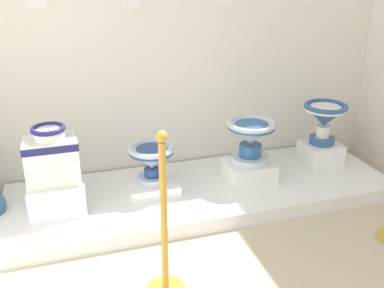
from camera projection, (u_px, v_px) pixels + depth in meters
name	position (u px, v px, depth m)	size (l,w,h in m)	color
display_platform	(202.00, 192.00, 3.66)	(3.09, 1.02, 0.12)	white
plinth_block_central_ornate	(57.00, 196.00, 3.23)	(0.39, 0.33, 0.24)	white
antique_toilet_central_ornate	(51.00, 155.00, 3.11)	(0.37, 0.27, 0.42)	white
plinth_block_pale_glazed	(153.00, 187.00, 3.52)	(0.39, 0.31, 0.08)	white
antique_toilet_pale_glazed	(152.00, 158.00, 3.43)	(0.36, 0.36, 0.31)	silver
plinth_block_broad_patterned	(249.00, 171.00, 3.69)	(0.38, 0.34, 0.17)	white
antique_toilet_broad_patterned	(251.00, 136.00, 3.57)	(0.39, 0.39, 0.35)	silver
plinth_block_slender_white	(320.00, 153.00, 3.99)	(0.32, 0.30, 0.20)	white
antique_toilet_slender_white	(325.00, 116.00, 3.85)	(0.38, 0.38, 0.36)	#2D5794
stanchion_post_near_left	(165.00, 245.00, 2.52)	(0.23, 0.23, 1.02)	gold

